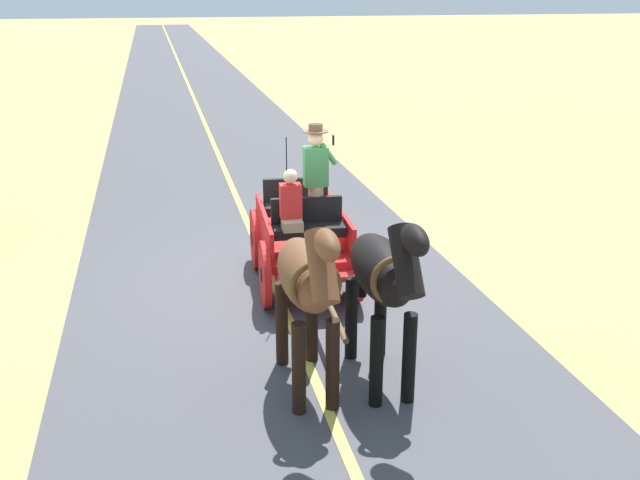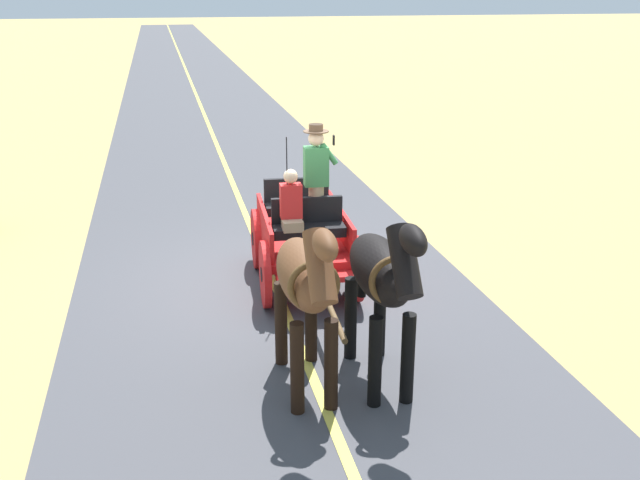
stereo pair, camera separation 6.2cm
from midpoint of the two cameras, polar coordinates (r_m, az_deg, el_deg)
name	(u,v)px [view 2 (the right image)]	position (r m, az deg, el deg)	size (l,w,h in m)	color
ground_plane	(272,280)	(11.26, -3.62, -3.15)	(200.00, 200.00, 0.00)	tan
road_surface	(272,280)	(11.26, -3.62, -3.14)	(5.97, 160.00, 0.01)	#424247
road_centre_stripe	(272,279)	(11.26, -3.62, -3.11)	(0.12, 160.00, 0.00)	#DBCC4C
horse_drawn_carriage	(304,234)	(10.79, -1.12, 0.50)	(1.52, 4.51, 2.50)	red
horse_near_side	(382,276)	(7.91, 5.16, -2.86)	(0.59, 2.13, 2.21)	black
horse_off_side	(306,281)	(7.75, -0.88, -3.27)	(0.58, 2.13, 2.21)	brown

